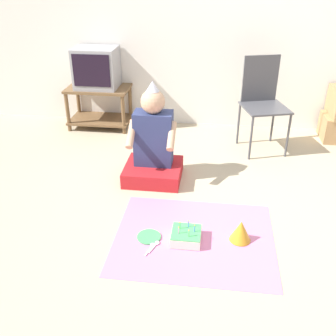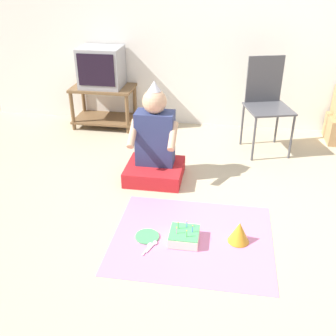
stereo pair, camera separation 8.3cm
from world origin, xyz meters
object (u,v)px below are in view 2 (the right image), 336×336
folding_chair (266,98)px  party_hat_blue (239,232)px  person_seated (155,147)px  birthday_cake (184,236)px  tv (101,67)px  paper_plate (147,236)px

folding_chair → party_hat_blue: (-0.24, -1.70, -0.47)m
person_seated → party_hat_blue: bearing=-47.6°
birthday_cake → party_hat_blue: 0.40m
person_seated → birthday_cake: size_ratio=4.27×
tv → paper_plate: bearing=-65.5°
tv → person_seated: (0.85, -1.19, -0.41)m
folding_chair → person_seated: folding_chair is taller
person_seated → folding_chair: bearing=39.3°
party_hat_blue → folding_chair: bearing=81.9°
person_seated → paper_plate: size_ratio=5.19×
person_seated → paper_plate: person_seated is taller
tv → party_hat_blue: size_ratio=2.96×
party_hat_blue → paper_plate: party_hat_blue is taller
folding_chair → party_hat_blue: bearing=-98.1°
person_seated → party_hat_blue: 1.19m
tv → birthday_cake: bearing=-59.6°
party_hat_blue → paper_plate: size_ratio=0.92×
person_seated → paper_plate: 0.97m
birthday_cake → party_hat_blue: (0.40, 0.06, 0.04)m
tv → party_hat_blue: (1.64, -2.06, -0.63)m
folding_chair → paper_plate: (-0.91, -1.76, -0.55)m
birthday_cake → tv: bearing=120.4°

